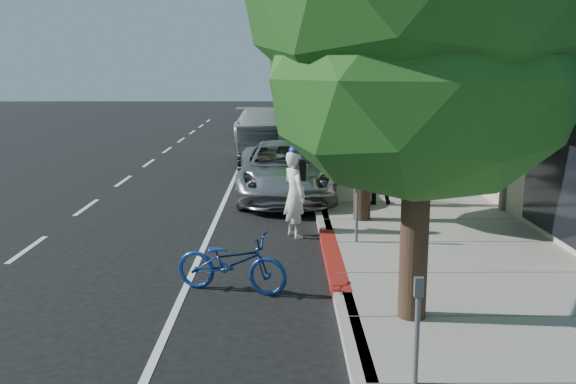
{
  "coord_description": "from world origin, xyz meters",
  "views": [
    {
      "loc": [
        -0.93,
        -10.7,
        3.67
      ],
      "look_at": [
        -0.86,
        1.21,
        1.35
      ],
      "focal_mm": 40.0,
      "sensor_mm": 36.0,
      "label": 1
    }
  ],
  "objects_px": {
    "bicycle": "(232,262)",
    "white_pickup": "(261,129)",
    "dark_sedan": "(257,147)",
    "pedestrian": "(375,169)",
    "street_tree_2": "(342,49)",
    "street_tree_5": "(315,52)",
    "dark_suv_far": "(260,123)",
    "street_tree_3": "(329,28)",
    "cyclist": "(295,194)",
    "silver_suv": "(285,170)",
    "street_tree_1": "(366,35)",
    "street_tree_4": "(321,40)"
  },
  "relations": [
    {
      "from": "bicycle",
      "to": "white_pickup",
      "type": "distance_m",
      "value": 19.26
    },
    {
      "from": "dark_sedan",
      "to": "pedestrian",
      "type": "relative_size",
      "value": 2.39
    },
    {
      "from": "street_tree_2",
      "to": "white_pickup",
      "type": "distance_m",
      "value": 9.77
    },
    {
      "from": "street_tree_5",
      "to": "dark_suv_far",
      "type": "xyz_separation_m",
      "value": [
        -3.1,
        -4.44,
        -3.81
      ]
    },
    {
      "from": "street_tree_3",
      "to": "cyclist",
      "type": "xyz_separation_m",
      "value": [
        -1.6,
        -13.0,
        -4.28
      ]
    },
    {
      "from": "bicycle",
      "to": "silver_suv",
      "type": "height_order",
      "value": "silver_suv"
    },
    {
      "from": "pedestrian",
      "to": "street_tree_2",
      "type": "bearing_deg",
      "value": -93.91
    },
    {
      "from": "street_tree_1",
      "to": "street_tree_3",
      "type": "height_order",
      "value": "street_tree_3"
    },
    {
      "from": "bicycle",
      "to": "cyclist",
      "type": "bearing_deg",
      "value": -0.99
    },
    {
      "from": "white_pickup",
      "to": "dark_sedan",
      "type": "bearing_deg",
      "value": -95.74
    },
    {
      "from": "street_tree_1",
      "to": "pedestrian",
      "type": "relative_size",
      "value": 3.85
    },
    {
      "from": "cyclist",
      "to": "pedestrian",
      "type": "xyz_separation_m",
      "value": [
        2.14,
        2.77,
        0.13
      ]
    },
    {
      "from": "silver_suv",
      "to": "dark_sedan",
      "type": "distance_m",
      "value": 6.05
    },
    {
      "from": "street_tree_2",
      "to": "pedestrian",
      "type": "xyz_separation_m",
      "value": [
        0.54,
        -4.23,
        -3.15
      ]
    },
    {
      "from": "silver_suv",
      "to": "white_pickup",
      "type": "bearing_deg",
      "value": 93.87
    },
    {
      "from": "street_tree_5",
      "to": "dark_suv_far",
      "type": "bearing_deg",
      "value": -124.93
    },
    {
      "from": "white_pickup",
      "to": "dark_suv_far",
      "type": "bearing_deg",
      "value": 86.59
    },
    {
      "from": "white_pickup",
      "to": "street_tree_1",
      "type": "bearing_deg",
      "value": -84.96
    },
    {
      "from": "street_tree_2",
      "to": "street_tree_3",
      "type": "distance_m",
      "value": 6.08
    },
    {
      "from": "bicycle",
      "to": "dark_suv_far",
      "type": "height_order",
      "value": "dark_suv_far"
    },
    {
      "from": "street_tree_2",
      "to": "dark_suv_far",
      "type": "xyz_separation_m",
      "value": [
        -3.1,
        13.56,
        -3.46
      ]
    },
    {
      "from": "dark_sedan",
      "to": "pedestrian",
      "type": "bearing_deg",
      "value": -70.71
    },
    {
      "from": "silver_suv",
      "to": "street_tree_4",
      "type": "bearing_deg",
      "value": 81.5
    },
    {
      "from": "street_tree_4",
      "to": "bicycle",
      "type": "bearing_deg",
      "value": -96.83
    },
    {
      "from": "street_tree_5",
      "to": "cyclist",
      "type": "height_order",
      "value": "street_tree_5"
    },
    {
      "from": "silver_suv",
      "to": "street_tree_1",
      "type": "bearing_deg",
      "value": -62.79
    },
    {
      "from": "bicycle",
      "to": "street_tree_1",
      "type": "bearing_deg",
      "value": -14.48
    },
    {
      "from": "street_tree_1",
      "to": "street_tree_3",
      "type": "bearing_deg",
      "value": 90.0
    },
    {
      "from": "street_tree_3",
      "to": "pedestrian",
      "type": "relative_size",
      "value": 4.53
    },
    {
      "from": "street_tree_3",
      "to": "white_pickup",
      "type": "xyz_separation_m",
      "value": [
        -2.88,
        2.72,
        -4.35
      ]
    },
    {
      "from": "street_tree_4",
      "to": "pedestrian",
      "type": "xyz_separation_m",
      "value": [
        0.54,
        -16.23,
        -3.92
      ]
    },
    {
      "from": "cyclist",
      "to": "dark_suv_far",
      "type": "bearing_deg",
      "value": -24.03
    },
    {
      "from": "bicycle",
      "to": "silver_suv",
      "type": "relative_size",
      "value": 0.34
    },
    {
      "from": "street_tree_3",
      "to": "white_pickup",
      "type": "height_order",
      "value": "street_tree_3"
    },
    {
      "from": "street_tree_1",
      "to": "dark_sedan",
      "type": "xyz_separation_m",
      "value": [
        -2.85,
        9.26,
        -3.64
      ]
    },
    {
      "from": "street_tree_2",
      "to": "bicycle",
      "type": "distance_m",
      "value": 11.49
    },
    {
      "from": "silver_suv",
      "to": "cyclist",
      "type": "bearing_deg",
      "value": -88.72
    },
    {
      "from": "street_tree_1",
      "to": "street_tree_4",
      "type": "relative_size",
      "value": 0.91
    },
    {
      "from": "street_tree_2",
      "to": "dark_suv_far",
      "type": "distance_m",
      "value": 14.33
    },
    {
      "from": "street_tree_2",
      "to": "dark_sedan",
      "type": "xyz_separation_m",
      "value": [
        -2.85,
        3.26,
        -3.49
      ]
    },
    {
      "from": "street_tree_5",
      "to": "cyclist",
      "type": "distance_m",
      "value": 25.31
    },
    {
      "from": "street_tree_2",
      "to": "street_tree_3",
      "type": "relative_size",
      "value": 0.84
    },
    {
      "from": "street_tree_4",
      "to": "street_tree_3",
      "type": "bearing_deg",
      "value": -90.0
    },
    {
      "from": "street_tree_2",
      "to": "bicycle",
      "type": "xyz_separation_m",
      "value": [
        -2.7,
        -10.53,
        -3.72
      ]
    },
    {
      "from": "dark_suv_far",
      "to": "silver_suv",
      "type": "bearing_deg",
      "value": -89.28
    },
    {
      "from": "street_tree_5",
      "to": "cyclist",
      "type": "relative_size",
      "value": 3.84
    },
    {
      "from": "street_tree_4",
      "to": "pedestrian",
      "type": "bearing_deg",
      "value": -88.08
    },
    {
      "from": "bicycle",
      "to": "pedestrian",
      "type": "height_order",
      "value": "pedestrian"
    },
    {
      "from": "silver_suv",
      "to": "white_pickup",
      "type": "relative_size",
      "value": 0.94
    },
    {
      "from": "street_tree_1",
      "to": "dark_sedan",
      "type": "bearing_deg",
      "value": 107.11
    }
  ]
}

